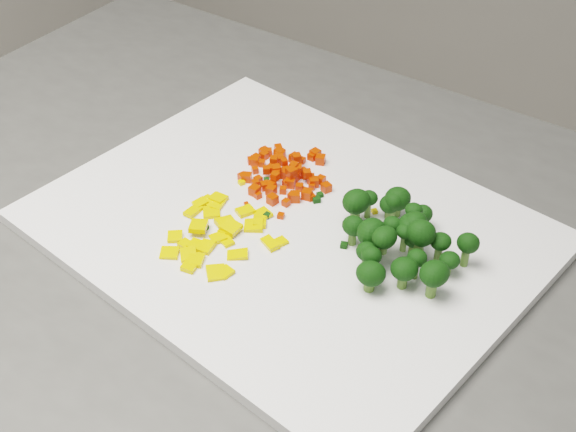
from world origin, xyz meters
The scene contains 135 objects.
cutting_board centered at (-0.38, 0.30, 0.91)m, with size 0.47×0.36×0.01m, color white.
carrot_pile centered at (-0.43, 0.37, 0.93)m, with size 0.10×0.10×0.03m, color red, non-canonical shape.
pepper_pile centered at (-0.43, 0.26, 0.92)m, with size 0.12×0.12×0.02m, color yellow, non-canonical shape.
broccoli_pile centered at (-0.27, 0.32, 0.94)m, with size 0.12×0.12×0.06m, color black, non-canonical shape.
carrot_cube_0 centered at (-0.40, 0.34, 0.92)m, with size 0.01×0.01×0.01m, color red.
carrot_cube_1 centered at (-0.45, 0.39, 0.92)m, with size 0.01×0.01×0.01m, color red.
carrot_cube_2 centered at (-0.44, 0.36, 0.92)m, with size 0.01×0.01×0.01m, color red.
carrot_cube_3 centered at (-0.46, 0.37, 0.92)m, with size 0.01×0.01×0.01m, color red.
carrot_cube_4 centered at (-0.46, 0.34, 0.92)m, with size 0.01×0.01×0.01m, color red.
carrot_cube_5 centered at (-0.42, 0.33, 0.92)m, with size 0.01×0.01×0.01m, color red.
carrot_cube_6 centered at (-0.42, 0.37, 0.92)m, with size 0.01×0.01×0.01m, color red.
carrot_cube_7 centered at (-0.43, 0.36, 0.92)m, with size 0.01×0.01×0.01m, color red.
carrot_cube_8 centered at (-0.44, 0.36, 0.92)m, with size 0.01×0.01×0.01m, color red.
carrot_cube_9 centered at (-0.47, 0.37, 0.92)m, with size 0.01×0.01×0.01m, color red.
carrot_cube_10 centered at (-0.40, 0.37, 0.92)m, with size 0.01×0.01×0.01m, color red.
carrot_cube_11 centered at (-0.46, 0.40, 0.92)m, with size 0.01×0.01×0.01m, color red.
carrot_cube_12 centered at (-0.40, 0.33, 0.92)m, with size 0.01×0.01×0.01m, color red.
carrot_cube_13 centered at (-0.38, 0.37, 0.92)m, with size 0.01×0.01×0.01m, color red.
carrot_cube_14 centered at (-0.42, 0.32, 0.92)m, with size 0.01×0.01×0.01m, color red.
carrot_cube_15 centered at (-0.39, 0.35, 0.92)m, with size 0.01×0.01×0.01m, color red.
carrot_cube_16 centered at (-0.39, 0.37, 0.92)m, with size 0.01×0.01×0.01m, color red.
carrot_cube_17 centered at (-0.44, 0.33, 0.92)m, with size 0.01×0.01×0.01m, color red.
carrot_cube_18 centered at (-0.47, 0.37, 0.92)m, with size 0.01×0.01×0.01m, color red.
carrot_cube_19 centered at (-0.40, 0.36, 0.92)m, with size 0.01×0.01×0.01m, color red.
carrot_cube_20 centered at (-0.40, 0.37, 0.92)m, with size 0.01×0.01×0.01m, color red.
carrot_cube_21 centered at (-0.38, 0.37, 0.92)m, with size 0.01×0.01×0.01m, color red.
carrot_cube_22 centered at (-0.42, 0.34, 0.92)m, with size 0.01×0.01×0.01m, color red.
carrot_cube_23 centered at (-0.41, 0.41, 0.92)m, with size 0.01×0.01×0.01m, color red.
carrot_cube_24 centered at (-0.47, 0.39, 0.92)m, with size 0.01×0.01×0.01m, color red.
carrot_cube_25 centered at (-0.46, 0.34, 0.92)m, with size 0.01×0.01×0.01m, color red.
carrot_cube_26 centered at (-0.43, 0.35, 0.93)m, with size 0.01×0.01×0.01m, color red.
carrot_cube_27 centered at (-0.42, 0.36, 0.92)m, with size 0.01×0.01×0.01m, color red.
carrot_cube_28 centered at (-0.40, 0.34, 0.92)m, with size 0.01×0.01×0.01m, color red.
carrot_cube_29 centered at (-0.47, 0.39, 0.92)m, with size 0.01×0.01×0.01m, color red.
carrot_cube_30 centered at (-0.45, 0.34, 0.92)m, with size 0.01×0.01×0.01m, color red.
carrot_cube_31 centered at (-0.42, 0.41, 0.92)m, with size 0.01×0.01×0.01m, color red.
carrot_cube_32 centered at (-0.45, 0.34, 0.92)m, with size 0.01×0.01×0.01m, color red.
carrot_cube_33 centered at (-0.44, 0.36, 0.92)m, with size 0.01×0.01×0.01m, color red.
carrot_cube_34 centered at (-0.45, 0.37, 0.92)m, with size 0.01×0.01×0.01m, color red.
carrot_cube_35 centered at (-0.39, 0.38, 0.92)m, with size 0.01×0.01×0.01m, color red.
carrot_cube_36 centered at (-0.43, 0.35, 0.93)m, with size 0.01×0.01×0.01m, color red.
carrot_cube_37 centered at (-0.42, 0.36, 0.93)m, with size 0.01×0.01×0.01m, color red.
carrot_cube_38 centered at (-0.47, 0.38, 0.92)m, with size 0.01×0.01×0.01m, color red.
carrot_cube_39 centered at (-0.43, 0.34, 0.92)m, with size 0.01×0.01×0.01m, color red.
carrot_cube_40 centered at (-0.38, 0.35, 0.92)m, with size 0.01×0.01×0.01m, color red.
carrot_cube_41 centered at (-0.43, 0.40, 0.92)m, with size 0.01×0.01×0.01m, color red.
carrot_cube_42 centered at (-0.43, 0.37, 0.92)m, with size 0.01×0.01×0.01m, color red.
carrot_cube_43 centered at (-0.45, 0.34, 0.92)m, with size 0.01×0.01×0.01m, color red.
carrot_cube_44 centered at (-0.40, 0.37, 0.92)m, with size 0.01×0.01×0.01m, color red.
carrot_cube_45 centered at (-0.41, 0.38, 0.92)m, with size 0.01×0.01×0.01m, color red.
carrot_cube_46 centered at (-0.43, 0.39, 0.93)m, with size 0.01×0.01×0.01m, color red.
carrot_cube_47 centered at (-0.44, 0.38, 0.92)m, with size 0.01×0.01×0.01m, color red.
carrot_cube_48 centered at (-0.46, 0.36, 0.92)m, with size 0.01×0.01×0.01m, color red.
carrot_cube_49 centered at (-0.45, 0.38, 0.92)m, with size 0.01×0.01×0.01m, color red.
carrot_cube_50 centered at (-0.42, 0.37, 0.92)m, with size 0.01×0.01×0.01m, color red.
carrot_cube_51 centered at (-0.39, 0.36, 0.92)m, with size 0.01×0.01×0.01m, color red.
carrot_cube_52 centered at (-0.42, 0.35, 0.92)m, with size 0.01×0.01×0.01m, color red.
carrot_cube_53 centered at (-0.42, 0.41, 0.92)m, with size 0.01×0.01×0.01m, color red.
carrot_cube_54 centered at (-0.43, 0.32, 0.92)m, with size 0.01×0.01×0.01m, color red.
carrot_cube_55 centered at (-0.47, 0.39, 0.92)m, with size 0.01×0.01×0.01m, color red.
carrot_cube_56 centered at (-0.40, 0.36, 0.92)m, with size 0.01×0.01×0.01m, color red.
carrot_cube_57 centered at (-0.45, 0.40, 0.92)m, with size 0.01×0.01×0.01m, color red.
carrot_cube_58 centered at (-0.43, 0.40, 0.92)m, with size 0.01×0.01×0.01m, color red.
carrot_cube_59 centered at (-0.44, 0.34, 0.92)m, with size 0.01×0.01×0.01m, color red.
carrot_cube_60 centered at (-0.43, 0.37, 0.92)m, with size 0.01×0.01×0.01m, color red.
carrot_cube_61 centered at (-0.47, 0.37, 0.92)m, with size 0.01×0.01×0.01m, color red.
carrot_cube_62 centered at (-0.42, 0.37, 0.93)m, with size 0.01×0.01×0.01m, color red.
pepper_chunk_0 centered at (-0.38, 0.27, 0.91)m, with size 0.02×0.01×0.00m, color yellow.
pepper_chunk_1 centered at (-0.46, 0.28, 0.91)m, with size 0.02×0.02×0.00m, color yellow.
pepper_chunk_2 centered at (-0.43, 0.20, 0.91)m, with size 0.01×0.01×0.00m, color yellow.
pepper_chunk_3 centered at (-0.40, 0.21, 0.91)m, with size 0.02×0.02×0.00m, color yellow.
pepper_chunk_4 centered at (-0.42, 0.25, 0.91)m, with size 0.02×0.01×0.00m, color yellow.
pepper_chunk_5 centered at (-0.43, 0.23, 0.91)m, with size 0.02×0.01×0.00m, color yellow.
pepper_chunk_6 centered at (-0.47, 0.29, 0.91)m, with size 0.01×0.01×0.00m, color yellow.
pepper_chunk_7 centered at (-0.46, 0.30, 0.91)m, with size 0.01×0.02×0.01m, color yellow.
pepper_chunk_8 centered at (-0.43, 0.26, 0.92)m, with size 0.02×0.02×0.00m, color yellow.
pepper_chunk_9 centered at (-0.41, 0.29, 0.91)m, with size 0.01×0.02×0.00m, color yellow.
pepper_chunk_10 centered at (-0.46, 0.29, 0.91)m, with size 0.02×0.01×0.00m, color yellow.
pepper_chunk_11 centered at (-0.41, 0.30, 0.91)m, with size 0.01×0.02×0.00m, color yellow.
pepper_chunk_12 centered at (-0.44, 0.27, 0.91)m, with size 0.02×0.02×0.00m, color yellow.
pepper_chunk_13 centered at (-0.46, 0.21, 0.91)m, with size 0.02×0.01×0.00m, color yellow.
pepper_chunk_14 centered at (-0.47, 0.23, 0.91)m, with size 0.01×0.01×0.00m, color yellow.
pepper_chunk_15 centered at (-0.43, 0.21, 0.91)m, with size 0.02×0.02×0.00m, color yellow.
pepper_chunk_16 centered at (-0.47, 0.29, 0.91)m, with size 0.02×0.01×0.00m, color yellow.
pepper_chunk_17 centered at (-0.44, 0.21, 0.91)m, with size 0.02×0.02×0.01m, color yellow.
pepper_chunk_18 centered at (-0.43, 0.25, 0.91)m, with size 0.01×0.02×0.00m, color yellow.
pepper_chunk_19 centered at (-0.48, 0.28, 0.91)m, with size 0.01×0.01×0.00m, color yellow.
pepper_chunk_20 centered at (-0.40, 0.24, 0.91)m, with size 0.02×0.01×0.00m, color yellow.
pepper_chunk_21 centered at (-0.41, 0.28, 0.91)m, with size 0.02×0.02×0.00m, color yellow.
pepper_chunk_22 centered at (-0.45, 0.22, 0.91)m, with size 0.01×0.01×0.00m, color yellow.
pepper_chunk_23 centered at (-0.38, 0.27, 0.91)m, with size 0.02×0.01×0.00m, color yellow.
pepper_chunk_24 centered at (-0.43, 0.30, 0.91)m, with size 0.01×0.02×0.00m, color yellow.
pepper_chunk_25 centered at (-0.43, 0.26, 0.91)m, with size 0.02×0.01×0.00m, color yellow.
pepper_chunk_26 centered at (-0.45, 0.25, 0.92)m, with size 0.02×0.02×0.01m, color yellow.
pepper_chunk_27 centered at (-0.40, 0.21, 0.91)m, with size 0.01×0.01×0.00m, color yellow.
pepper_chunk_28 centered at (-0.44, 0.23, 0.91)m, with size 0.02×0.01×0.00m, color yellow.
pepper_chunk_29 centered at (-0.47, 0.27, 0.91)m, with size 0.02×0.01×0.00m, color yellow.
broccoli_floret_0 centered at (-0.30, 0.31, 0.93)m, with size 0.04×0.04×0.04m, color black, non-canonical shape.
broccoli_floret_1 centered at (-0.22, 0.32, 0.93)m, with size 0.03×0.03×0.03m, color black, non-canonical shape.
broccoli_floret_2 centered at (-0.21, 0.34, 0.93)m, with size 0.03×0.03×0.04m, color black, non-canonical shape.
broccoli_floret_3 centered at (-0.25, 0.32, 0.94)m, with size 0.04×0.04×0.03m, color black, non-canonical shape.
broccoli_floret_4 centered at (-0.31, 0.36, 0.92)m, with size 0.03×0.03×0.02m, color black, non-canonical shape.
broccoli_floret_5 centered at (-0.26, 0.33, 0.93)m, with size 0.03×0.03×0.04m, color black, non-canonical shape.
broccoli_floret_6 centered at (-0.32, 0.31, 0.93)m, with size 0.03×0.03×0.03m, color black, non-canonical shape.
broccoli_floret_7 centered at (-0.25, 0.30, 0.93)m, with size 0.02×0.02×0.03m, color black, non-canonical shape.
broccoli_floret_8 centered at (-0.26, 0.33, 0.94)m, with size 0.03×0.03×0.03m, color black, non-canonical shape.
broccoli_floret_9 centered at (-0.27, 0.32, 0.94)m, with size 0.02×0.02×0.03m, color black, non-canonical shape.
broccoli_floret_10 centered at (-0.28, 0.28, 0.93)m, with size 0.03×0.03×0.03m, color black, non-canonical shape.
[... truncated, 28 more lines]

